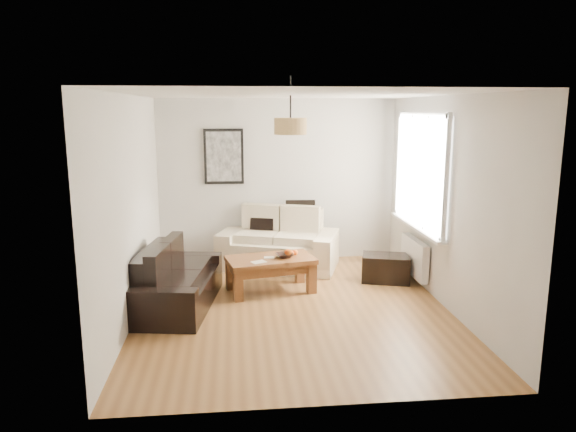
{
  "coord_description": "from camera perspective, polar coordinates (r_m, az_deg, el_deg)",
  "views": [
    {
      "loc": [
        -0.71,
        -6.25,
        2.44
      ],
      "look_at": [
        0.0,
        0.6,
        1.05
      ],
      "focal_mm": 33.24,
      "sensor_mm": 36.0,
      "label": 1
    }
  ],
  "objects": [
    {
      "name": "wall_right",
      "position": [
        6.87,
        16.52,
        1.38
      ],
      "size": [
        0.04,
        4.5,
        2.6
      ],
      "primitive_type": null,
      "color": "silver",
      "rests_on": "floor"
    },
    {
      "name": "radiator",
      "position": [
        7.77,
        13.36,
        -4.29
      ],
      "size": [
        0.1,
        0.9,
        0.52
      ],
      "primitive_type": "cube",
      "color": "white",
      "rests_on": "wall_right"
    },
    {
      "name": "fruit_bowl",
      "position": [
        7.19,
        -0.35,
        -4.23
      ],
      "size": [
        0.28,
        0.28,
        0.06
      ],
      "primitive_type": "imported",
      "rotation": [
        0.0,
        0.0,
        0.23
      ],
      "color": "black",
      "rests_on": "coffee_table"
    },
    {
      "name": "wall_front",
      "position": [
        4.22,
        3.99,
        -4.29
      ],
      "size": [
        3.8,
        0.04,
        2.6
      ],
      "primitive_type": null,
      "color": "silver",
      "rests_on": "floor"
    },
    {
      "name": "cushion_right",
      "position": [
        8.47,
        1.34,
        0.13
      ],
      "size": [
        0.47,
        0.17,
        0.46
      ],
      "primitive_type": "cube",
      "rotation": [
        0.0,
        0.0,
        -0.06
      ],
      "color": "black",
      "rests_on": "loveseat_cream"
    },
    {
      "name": "ottoman",
      "position": [
        7.81,
        10.44,
        -5.5
      ],
      "size": [
        0.77,
        0.6,
        0.38
      ],
      "primitive_type": "cube",
      "rotation": [
        0.0,
        0.0,
        -0.29
      ],
      "color": "black",
      "rests_on": "floor"
    },
    {
      "name": "loveseat_cream",
      "position": [
        8.3,
        -1.04,
        -2.52
      ],
      "size": [
        1.99,
        1.49,
        0.88
      ],
      "primitive_type": null,
      "rotation": [
        0.0,
        0.0,
        -0.33
      ],
      "color": "beige",
      "rests_on": "floor"
    },
    {
      "name": "floor",
      "position": [
        6.75,
        0.53,
        -9.79
      ],
      "size": [
        4.5,
        4.5,
        0.0
      ],
      "primitive_type": "plane",
      "color": "brown",
      "rests_on": "ground"
    },
    {
      "name": "orange_c",
      "position": [
        7.29,
        -0.02,
        -3.92
      ],
      "size": [
        0.11,
        0.11,
        0.09
      ],
      "primitive_type": "sphere",
      "rotation": [
        0.0,
        0.0,
        -0.28
      ],
      "color": "#EE5514",
      "rests_on": "fruit_bowl"
    },
    {
      "name": "cushion_left",
      "position": [
        8.43,
        -2.72,
        -0.26
      ],
      "size": [
        0.39,
        0.23,
        0.37
      ],
      "primitive_type": "cube",
      "rotation": [
        0.0,
        0.0,
        -0.33
      ],
      "color": "black",
      "rests_on": "loveseat_cream"
    },
    {
      "name": "window_bay",
      "position": [
        7.55,
        14.07,
        4.68
      ],
      "size": [
        0.14,
        1.9,
        1.6
      ],
      "primitive_type": null,
      "color": "white",
      "rests_on": "wall_right"
    },
    {
      "name": "wall_back",
      "position": [
        8.6,
        -1.13,
        3.8
      ],
      "size": [
        3.8,
        0.04,
        2.6
      ],
      "primitive_type": null,
      "color": "silver",
      "rests_on": "floor"
    },
    {
      "name": "coffee_table",
      "position": [
        7.26,
        -1.89,
        -6.26
      ],
      "size": [
        1.26,
        0.86,
        0.47
      ],
      "primitive_type": null,
      "rotation": [
        0.0,
        0.0,
        0.21
      ],
      "color": "brown",
      "rests_on": "floor"
    },
    {
      "name": "papers",
      "position": [
        6.99,
        -3.15,
        -4.93
      ],
      "size": [
        0.22,
        0.2,
        0.01
      ],
      "primitive_type": "cube",
      "rotation": [
        0.0,
        0.0,
        0.49
      ],
      "color": "beige",
      "rests_on": "coffee_table"
    },
    {
      "name": "wall_left",
      "position": [
        6.46,
        -16.43,
        0.78
      ],
      "size": [
        0.04,
        4.5,
        2.6
      ],
      "primitive_type": null,
      "color": "silver",
      "rests_on": "floor"
    },
    {
      "name": "poster",
      "position": [
        8.5,
        -6.88,
        6.34
      ],
      "size": [
        0.62,
        0.04,
        0.87
      ],
      "primitive_type": null,
      "color": "black",
      "rests_on": "wall_back"
    },
    {
      "name": "orange_b",
      "position": [
        7.3,
        0.78,
        -3.91
      ],
      "size": [
        0.1,
        0.1,
        0.08
      ],
      "primitive_type": "sphere",
      "rotation": [
        0.0,
        0.0,
        -0.32
      ],
      "color": "orange",
      "rests_on": "fruit_bowl"
    },
    {
      "name": "orange_a",
      "position": [
        7.26,
        0.26,
        -3.99
      ],
      "size": [
        0.09,
        0.09,
        0.09
      ],
      "primitive_type": "sphere",
      "rotation": [
        0.0,
        0.0,
        0.03
      ],
      "color": "orange",
      "rests_on": "fruit_bowl"
    },
    {
      "name": "sofa_leather",
      "position": [
        6.83,
        -11.77,
        -6.51
      ],
      "size": [
        1.08,
        1.81,
        0.74
      ],
      "primitive_type": null,
      "rotation": [
        0.0,
        0.0,
        1.42
      ],
      "color": "black",
      "rests_on": "floor"
    },
    {
      "name": "ceiling",
      "position": [
        6.29,
        0.58,
        12.87
      ],
      "size": [
        3.8,
        4.5,
        0.0
      ],
      "primitive_type": null,
      "color": "white",
      "rests_on": "floor"
    },
    {
      "name": "pendant_shade",
      "position": [
        6.59,
        0.27,
        9.59
      ],
      "size": [
        0.4,
        0.4,
        0.2
      ],
      "primitive_type": "cylinder",
      "color": "tan",
      "rests_on": "ceiling"
    }
  ]
}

